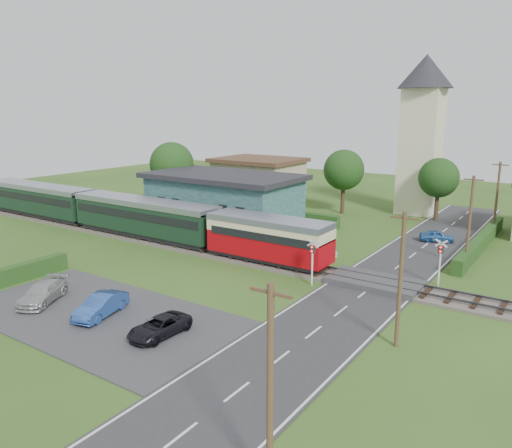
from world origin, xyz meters
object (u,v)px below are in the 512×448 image
Objects in this scene: crossing_signal_near at (312,255)px; train at (121,212)px; church_tower at (422,123)px; car_park_dark at (160,327)px; car_on_road at (437,236)px; pedestrian_near at (230,231)px; house_west at (258,179)px; crossing_signal_far at (440,256)px; station_building at (224,199)px; car_park_silver at (43,293)px; equipment_hut at (128,208)px; pedestrian_far at (130,213)px; car_park_blue at (101,306)px.

train is at bearing 173.71° from crossing_signal_near.
car_park_dark is (-1.55, -39.98, -9.64)m from church_tower.
pedestrian_near is at bearing 103.52° from car_on_road.
car_park_dark is at bearing -63.48° from house_west.
house_west is at bearing 144.23° from crossing_signal_far.
station_building is 26.71m from car_park_dark.
equipment_hut is at bearing 96.64° from car_park_silver.
pedestrian_far is (-7.92, -5.73, -1.40)m from station_building.
train reaches higher than car_on_road.
car_park_dark is (18.45, -36.98, -2.20)m from house_west.
crossing_signal_far is (29.03, 2.39, -0.04)m from train.
church_tower is (23.00, 22.80, 8.48)m from equipment_hut.
car_park_dark is at bearing -38.69° from equipment_hut.
car_park_dark is at bearing -36.52° from train.
equipment_hut reaches higher than pedestrian_far.
pedestrian_far is (-24.32, 5.67, -0.85)m from crossing_signal_near.
pedestrian_far is (-28.37, -10.78, 0.73)m from car_on_road.
station_building is 9.51× the size of pedestrian_far.
car_on_road is (25.46, -8.96, -2.23)m from house_west.
house_west reaches higher than car_park_dark.
station_building reaches higher than car_park_dark.
equipment_hut is 31.61m from crossing_signal_far.
station_building is at bearing 72.30° from car_park_silver.
equipment_hut is at bearing -98.62° from house_west.
church_tower is 41.15m from car_park_dark.
station_building is 4.88× the size of crossing_signal_far.
church_tower is 5.37× the size of crossing_signal_near.
car_park_blue is 4.78m from car_park_silver.
station_building reaches higher than car_park_silver.
pedestrian_far reaches higher than car_park_blue.
car_on_road is (28.46, 10.84, -1.18)m from equipment_hut.
pedestrian_near is (-14.96, -11.27, 0.73)m from car_on_road.
pedestrian_near reaches higher than car_park_silver.
train is at bearing -144.19° from pedestrian_far.
pedestrian_far is at bearing 143.18° from car_park_dark.
station_building is 23.89m from church_tower.
church_tower is at bearing 89.87° from car_park_dark.
station_building is 4.19× the size of car_park_blue.
train is at bearing -128.16° from church_tower.
crossing_signal_near is 1.00× the size of crossing_signal_far.
crossing_signal_near is 12.10m from pedestrian_near.
station_building is 4.37× the size of car_park_dark.
church_tower is 5.85× the size of car_on_road.
church_tower reaches higher than crossing_signal_far.
station_building reaches higher than train.
pedestrian_near is (1.46, 17.39, 0.60)m from car_park_silver.
car_park_blue is at bearing -45.71° from equipment_hut.
crossing_signal_near is 0.89× the size of car_park_dark.
crossing_signal_far reaches higher than car_park_dark.
pedestrian_near is (10.93, 2.77, -0.89)m from train.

